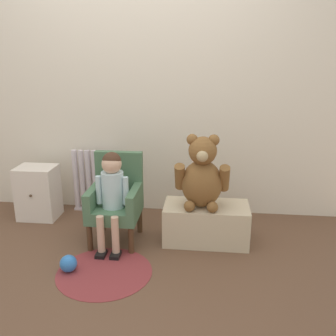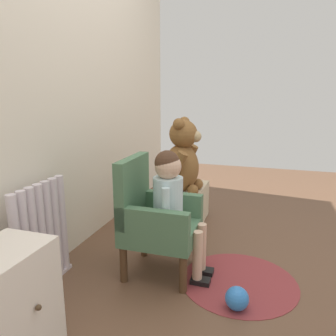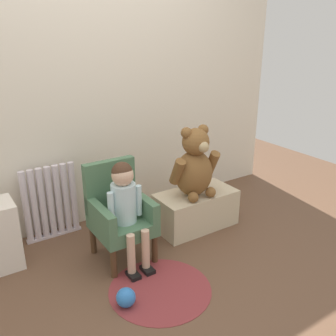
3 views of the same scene
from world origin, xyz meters
TOP-DOWN VIEW (x-y plane):
  - ground_plane at (0.00, 0.00)m, footprint 6.00×6.00m
  - back_wall at (0.00, 1.12)m, footprint 3.80×0.05m
  - radiator at (-0.42, 1.00)m, footprint 0.43×0.05m
  - small_dresser at (-0.89, 0.79)m, footprint 0.34×0.29m
  - child_armchair at (-0.08, 0.47)m, footprint 0.38×0.42m
  - child_figure at (-0.08, 0.36)m, footprint 0.25×0.35m
  - low_bench at (0.63, 0.50)m, footprint 0.67×0.34m
  - large_teddy_bear at (0.59, 0.48)m, footprint 0.42×0.29m
  - floor_rug at (-0.06, -0.03)m, footprint 0.66×0.66m
  - toy_ball at (-0.30, -0.05)m, footprint 0.12×0.12m

SIDE VIEW (x-z plane):
  - ground_plane at x=0.00m, z-range 0.00..0.00m
  - floor_rug at x=-0.06m, z-range 0.00..0.01m
  - toy_ball at x=-0.30m, z-range 0.00..0.12m
  - low_bench at x=0.63m, z-range 0.00..0.31m
  - small_dresser at x=-0.89m, z-range 0.00..0.48m
  - radiator at x=-0.42m, z-range 0.00..0.59m
  - child_armchair at x=-0.08m, z-range 0.00..0.69m
  - child_figure at x=-0.08m, z-range 0.12..0.86m
  - large_teddy_bear at x=0.59m, z-range 0.27..0.84m
  - back_wall at x=0.00m, z-range 0.00..2.40m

